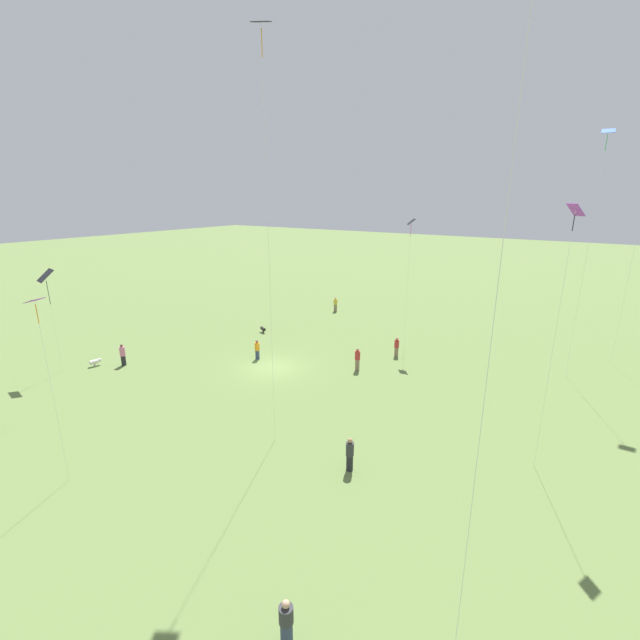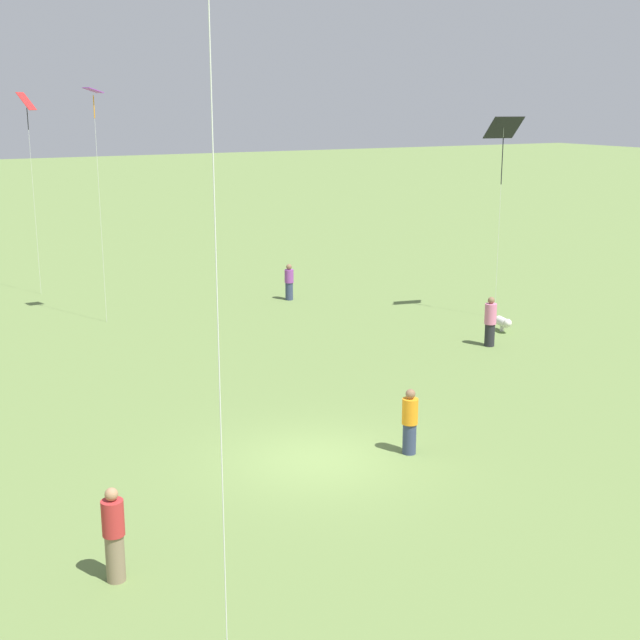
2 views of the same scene
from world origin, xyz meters
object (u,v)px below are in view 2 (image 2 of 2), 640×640
kite_2 (94,106)px  dog_1 (504,322)px  person_4 (490,322)px  kite_4 (504,132)px  person_5 (114,535)px  person_2 (410,422)px  kite_8 (27,108)px  person_7 (289,282)px

kite_2 → dog_1: kite_2 is taller
person_4 → dog_1: bearing=-50.0°
kite_2 → kite_4: kite_2 is taller
person_5 → kite_4: 23.49m
person_2 → person_5: bearing=37.1°
person_2 → kite_8: 24.66m
person_2 → person_7: size_ratio=1.05×
person_7 → dog_1: size_ratio=1.77×
person_5 → person_2: bearing=-33.3°
person_4 → kite_2: kite_2 is taller
person_4 → person_5: bearing=122.9°
person_7 → kite_4: size_ratio=0.20×
dog_1 → person_4: bearing=49.1°
dog_1 → kite_4: bearing=-109.3°
kite_4 → dog_1: (-1.96, 1.20, -6.86)m
person_4 → kite_8: (16.42, 12.03, 7.21)m
person_4 → person_2: bearing=133.3°
person_2 → kite_2: (16.69, 2.89, 7.38)m
person_5 → person_4: bearing=-20.2°
kite_2 → person_4: bearing=-98.8°
person_4 → person_5: (-9.22, 15.95, 0.02)m
person_2 → kite_2: bearing=-60.0°
person_7 → kite_2: kite_2 is taller
person_2 → person_5: (-2.42, 7.97, 0.08)m
person_4 → kite_4: size_ratio=0.23×
person_2 → person_7: bearing=-86.8°
person_2 → kite_4: bearing=-117.1°
person_2 → person_5: size_ratio=0.92×
dog_1 → person_5: bearing=42.8°
person_4 → kite_2: 16.42m
kite_8 → dog_1: kite_8 is taller
kite_2 → kite_4: (-6.63, -13.78, -0.97)m
kite_2 → kite_4: size_ratio=1.13×
person_7 → kite_8: (6.41, 9.18, 7.31)m
person_7 → kite_4: bearing=47.0°
kite_8 → person_2: bearing=-94.5°
person_4 → kite_2: (9.89, 10.87, 7.32)m
kite_8 → person_4: bearing=-68.1°
kite_2 → dog_1: bearing=-90.8°
kite_4 → kite_8: bearing=15.0°
person_5 → kite_4: size_ratio=0.23×
person_2 → kite_4: size_ratio=0.21×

